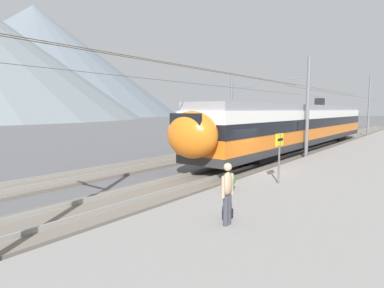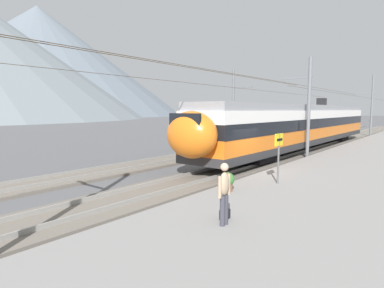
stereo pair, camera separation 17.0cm
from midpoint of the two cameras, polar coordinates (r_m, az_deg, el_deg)
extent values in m
plane|color=#565659|center=(16.80, 8.64, -5.81)|extent=(400.00, 400.00, 0.00)
cube|color=gray|center=(15.16, 23.52, -6.85)|extent=(120.00, 6.91, 0.37)
cube|color=#6B6359|center=(17.45, 4.86, -5.12)|extent=(120.00, 3.00, 0.12)
cube|color=gray|center=(17.05, 6.90, -4.92)|extent=(120.00, 0.07, 0.16)
cube|color=gray|center=(17.82, 2.93, -4.41)|extent=(120.00, 0.07, 0.16)
cube|color=#6B6359|center=(20.64, -7.16, -3.40)|extent=(120.00, 3.00, 0.12)
cube|color=gray|center=(20.12, -5.72, -3.22)|extent=(120.00, 0.07, 0.16)
cube|color=gray|center=(21.12, -8.54, -2.81)|extent=(120.00, 0.07, 0.16)
cube|color=#2D2D30|center=(28.88, 18.90, 0.76)|extent=(29.68, 2.96, 0.45)
cube|color=orange|center=(28.83, 18.95, 2.05)|extent=(29.68, 2.96, 0.85)
cube|color=black|center=(28.79, 19.00, 3.63)|extent=(29.68, 3.00, 0.75)
cube|color=silver|center=(28.77, 19.05, 5.03)|extent=(29.68, 2.96, 0.65)
cube|color=gray|center=(28.77, 19.09, 6.12)|extent=(29.38, 2.76, 0.45)
cube|color=black|center=(20.49, 10.44, -2.30)|extent=(2.80, 2.37, 0.42)
cube|color=black|center=(37.71, 23.44, 1.10)|extent=(2.80, 2.37, 0.42)
ellipsoid|color=orange|center=(15.09, -0.32, 1.64)|extent=(1.80, 2.72, 2.25)
cube|color=black|center=(14.68, -1.53, 3.18)|extent=(0.16, 1.77, 1.19)
cube|color=black|center=(33.02, 21.64, 6.98)|extent=(0.90, 0.70, 0.70)
cube|color=#2D2D30|center=(46.95, 19.92, 2.66)|extent=(30.00, 2.94, 0.45)
cube|color=#1E6638|center=(46.92, 19.95, 3.45)|extent=(30.00, 2.94, 0.85)
cube|color=black|center=(46.90, 19.99, 4.43)|extent=(30.00, 2.98, 0.75)
cube|color=beige|center=(46.89, 20.02, 5.28)|extent=(30.00, 2.94, 0.65)
cube|color=gray|center=(46.89, 20.04, 5.95)|extent=(29.70, 2.74, 0.45)
cube|color=black|center=(38.26, 15.59, 1.44)|extent=(2.80, 2.35, 0.42)
cube|color=black|center=(55.89, 22.86, 2.59)|extent=(2.80, 2.35, 0.42)
ellipsoid|color=#1E6638|center=(32.47, 11.48, 3.91)|extent=(1.80, 2.70, 2.25)
cube|color=black|center=(32.01, 11.09, 4.65)|extent=(0.16, 1.76, 1.19)
cube|color=black|center=(51.19, 21.62, 6.52)|extent=(0.90, 0.70, 0.70)
cylinder|color=slate|center=(23.75, 19.70, 5.94)|extent=(0.24, 0.24, 7.05)
cube|color=slate|center=(24.16, 17.75, 11.12)|extent=(0.10, 2.16, 0.10)
cylinder|color=#473823|center=(24.47, 15.65, 10.52)|extent=(46.21, 0.02, 0.02)
cylinder|color=slate|center=(46.97, 28.89, 5.95)|extent=(0.24, 0.24, 7.89)
cube|color=slate|center=(47.17, 27.87, 7.88)|extent=(0.10, 2.16, 0.10)
cylinder|color=#473823|center=(47.34, 26.73, 7.63)|extent=(46.21, 0.02, 0.02)
cylinder|color=slate|center=(31.79, 6.90, 6.41)|extent=(0.24, 0.24, 7.28)
cube|color=slate|center=(31.38, 8.50, 9.98)|extent=(0.10, 2.25, 0.10)
cylinder|color=#473823|center=(30.89, 10.09, 9.55)|extent=(46.21, 0.02, 0.02)
cylinder|color=#59595B|center=(13.84, 14.91, -2.54)|extent=(0.08, 0.08, 2.11)
cube|color=yellow|center=(13.74, 15.00, 0.77)|extent=(0.70, 0.06, 0.50)
cube|color=black|center=(13.73, 15.13, 0.76)|extent=(0.52, 0.01, 0.10)
cylinder|color=#383842|center=(8.73, 5.45, -11.76)|extent=(0.14, 0.14, 0.82)
cylinder|color=#383842|center=(8.86, 6.01, -11.49)|extent=(0.14, 0.14, 0.82)
ellipsoid|color=tan|center=(8.60, 5.78, -7.05)|extent=(0.36, 0.22, 0.62)
sphere|color=tan|center=(8.51, 5.82, -4.10)|extent=(0.22, 0.22, 0.22)
cylinder|color=tan|center=(8.43, 4.98, -7.66)|extent=(0.09, 0.09, 0.58)
cylinder|color=tan|center=(8.79, 6.55, -7.10)|extent=(0.09, 0.09, 0.58)
cube|color=black|center=(9.34, 5.84, -12.32)|extent=(0.32, 0.18, 0.27)
torus|color=black|center=(9.28, 5.85, -11.22)|extent=(0.16, 0.02, 0.16)
cylinder|color=brown|center=(12.37, 6.19, -7.63)|extent=(0.38, 0.38, 0.31)
sphere|color=#33752D|center=(12.30, 6.20, -6.22)|extent=(0.52, 0.52, 0.52)
sphere|color=gold|center=(12.27, 6.21, -5.69)|extent=(0.29, 0.29, 0.29)
cone|color=slate|center=(212.95, -26.09, 13.09)|extent=(166.25, 166.25, 63.20)
camera|label=1|loc=(0.09, -90.28, -0.03)|focal=29.96mm
camera|label=2|loc=(0.09, 89.72, 0.03)|focal=29.96mm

